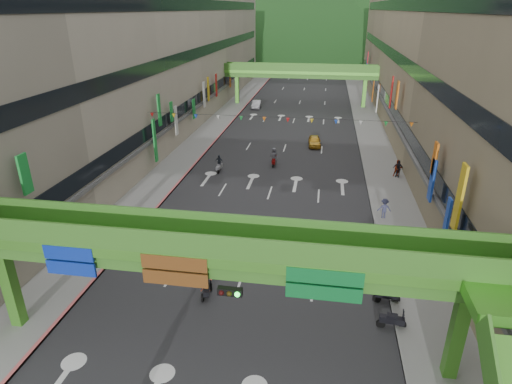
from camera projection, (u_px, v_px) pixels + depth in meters
road_slab at (292, 127)px, 61.46m from camera, size 18.00×140.00×0.02m
sidewalk_left at (217, 124)px, 63.04m from camera, size 4.00×140.00×0.15m
sidewalk_right at (370, 130)px, 59.81m from camera, size 4.00×140.00×0.15m
curb_left at (230, 124)px, 62.76m from camera, size 0.20×140.00×0.18m
curb_right at (356, 129)px, 60.09m from camera, size 0.20×140.00×0.18m
building_row_left at (160, 57)px, 60.49m from camera, size 12.80×95.00×19.00m
building_row_right at (441, 62)px, 54.93m from camera, size 12.80×95.00×19.00m
overpass_near at (231, 270)px, 18.82m from camera, size 28.00×12.27×7.10m
overpass_far at (300, 74)px, 72.91m from camera, size 28.00×2.20×7.10m
hill_left at (277, 53)px, 163.35m from camera, size 168.00×140.00×112.00m
hill_right at (379, 50)px, 175.61m from camera, size 208.00×176.00×128.00m
bunting_string at (276, 120)px, 40.97m from camera, size 26.00×0.36×0.47m
scooter_rider_mid at (206, 283)px, 25.14m from camera, size 0.84×1.58×1.86m
scooter_rider_left at (219, 164)px, 44.44m from camera, size 0.91×1.60×1.86m
scooter_rider_far at (274, 157)px, 46.08m from camera, size 0.85×1.60×2.06m
parked_scooter_row at (383, 274)px, 26.74m from camera, size 1.60×9.37×1.08m
car_silver at (257, 104)px, 73.06m from camera, size 1.53×4.05×1.32m
car_yellow at (315, 141)px, 52.93m from camera, size 1.73×3.75×1.25m
pedestrian_red at (398, 170)px, 42.95m from camera, size 0.93×0.78×1.70m
pedestrian_dark at (398, 170)px, 42.83m from camera, size 1.10×0.74×1.73m
pedestrian_blue at (384, 210)px, 34.44m from camera, size 0.82×0.56×1.67m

